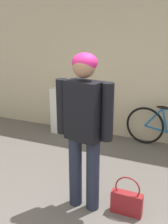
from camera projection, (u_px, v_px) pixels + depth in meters
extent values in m
cube|color=beige|center=(146.00, 70.00, 4.56)|extent=(8.00, 0.06, 2.60)
cube|color=white|center=(79.00, 112.00, 5.06)|extent=(1.08, 0.37, 0.90)
cylinder|color=#23283D|center=(75.00, 171.00, 2.99)|extent=(0.15, 0.15, 0.84)
cylinder|color=#23283D|center=(93.00, 175.00, 2.91)|extent=(0.15, 0.15, 0.84)
cube|color=black|center=(84.00, 111.00, 2.73)|extent=(0.43, 0.30, 0.63)
cylinder|color=black|center=(62.00, 107.00, 2.82)|extent=(0.13, 0.13, 0.60)
cylinder|color=black|center=(107.00, 112.00, 2.63)|extent=(0.13, 0.13, 0.60)
sphere|color=#A37556|center=(84.00, 67.00, 2.59)|extent=(0.23, 0.23, 0.23)
ellipsoid|color=#EA2884|center=(85.00, 62.00, 2.60)|extent=(0.26, 0.24, 0.19)
torus|color=black|center=(145.00, 126.00, 4.66)|extent=(0.68, 0.10, 0.68)
cylinder|color=#1E609E|center=(155.00, 129.00, 4.58)|extent=(0.39, 0.07, 0.08)
cylinder|color=#1E609E|center=(153.00, 117.00, 4.54)|extent=(0.31, 0.06, 0.38)
cylinder|color=#1E609E|center=(165.00, 120.00, 4.46)|extent=(0.14, 0.04, 0.42)
ellipsoid|color=black|center=(163.00, 107.00, 4.42)|extent=(0.23, 0.10, 0.05)
ellipsoid|color=#EAD64C|center=(88.00, 89.00, 4.88)|extent=(0.17, 0.04, 0.04)
ellipsoid|color=#EAD64C|center=(83.00, 88.00, 4.93)|extent=(0.15, 0.10, 0.04)
ellipsoid|color=#EAD64C|center=(94.00, 89.00, 4.85)|extent=(0.15, 0.10, 0.03)
sphere|color=brown|center=(81.00, 88.00, 4.97)|extent=(0.02, 0.02, 0.02)
cube|color=maroon|center=(127.00, 203.00, 2.90)|extent=(0.35, 0.10, 0.26)
torus|color=maroon|center=(127.00, 188.00, 2.84)|extent=(0.28, 0.02, 0.28)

